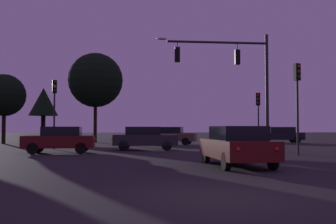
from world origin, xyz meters
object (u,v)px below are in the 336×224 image
at_px(tree_right_cluster, 43,102).
at_px(car_crossing_right, 60,139).
at_px(car_parked_lot, 280,135).
at_px(traffic_light_corner_left, 298,91).
at_px(car_crossing_left, 145,138).
at_px(car_nearside_lane, 237,145).
at_px(tree_left_far, 4,95).
at_px(car_far_lane, 170,135).
at_px(traffic_light_corner_right, 258,109).
at_px(tree_behind_sign, 96,80).
at_px(traffic_light_median, 54,100).
at_px(traffic_signal_mast_arm, 236,70).

bearing_deg(tree_right_cluster, car_crossing_right, -75.56).
bearing_deg(car_crossing_right, car_parked_lot, 36.10).
xyz_separation_m(traffic_light_corner_left, car_crossing_left, (-7.90, 5.44, -2.63)).
bearing_deg(car_nearside_lane, tree_left_far, 124.81).
bearing_deg(car_far_lane, traffic_light_corner_right, -47.20).
xyz_separation_m(car_parked_lot, tree_right_cluster, (-24.05, 9.70, 3.56)).
xyz_separation_m(car_far_lane, tree_behind_sign, (-6.79, 5.91, 5.35)).
relative_size(traffic_light_corner_left, tree_right_cluster, 0.81).
bearing_deg(tree_right_cluster, car_nearside_lane, -65.92).
bearing_deg(car_parked_lot, car_nearside_lane, -115.20).
xyz_separation_m(traffic_light_corner_right, tree_behind_sign, (-12.51, 12.09, 3.34)).
relative_size(car_nearside_lane, tree_right_cluster, 0.76).
distance_m(traffic_light_corner_right, car_far_lane, 8.66).
height_order(car_crossing_left, tree_left_far, tree_left_far).
bearing_deg(traffic_light_corner_left, traffic_light_median, 152.40).
xyz_separation_m(car_crossing_right, tree_left_far, (-7.48, 14.06, 3.61)).
relative_size(car_crossing_left, car_far_lane, 0.91).
bearing_deg(tree_left_far, car_nearside_lane, -55.19).
height_order(car_far_lane, car_parked_lot, same).
distance_m(traffic_light_corner_left, car_parked_lot, 17.15).
bearing_deg(car_crossing_left, car_nearside_lane, -74.07).
xyz_separation_m(traffic_signal_mast_arm, traffic_light_corner_right, (2.65, 3.94, -2.14)).
bearing_deg(traffic_light_median, traffic_signal_mast_arm, -19.81).
xyz_separation_m(car_crossing_left, car_parked_lot, (13.20, 10.65, 0.00)).
height_order(traffic_light_corner_left, traffic_light_corner_right, traffic_light_corner_left).
xyz_separation_m(traffic_signal_mast_arm, traffic_light_median, (-11.57, 4.17, -1.62)).
bearing_deg(car_crossing_left, tree_right_cluster, 118.06).
relative_size(traffic_light_corner_left, traffic_light_median, 1.03).
height_order(traffic_light_corner_left, car_far_lane, traffic_light_corner_left).
height_order(traffic_signal_mast_arm, tree_right_cluster, traffic_signal_mast_arm).
height_order(car_far_lane, tree_right_cluster, tree_right_cluster).
distance_m(traffic_signal_mast_arm, tree_left_far, 22.56).
height_order(traffic_light_median, tree_right_cluster, tree_right_cluster).
relative_size(traffic_light_corner_right, car_nearside_lane, 0.86).
bearing_deg(traffic_light_median, car_parked_lot, 24.41).
bearing_deg(car_parked_lot, car_crossing_left, -141.11).
relative_size(car_crossing_left, car_parked_lot, 0.94).
height_order(traffic_light_corner_right, car_crossing_left, traffic_light_corner_right).
relative_size(car_nearside_lane, tree_behind_sign, 0.52).
xyz_separation_m(tree_behind_sign, tree_right_cluster, (-6.44, 6.60, -1.79)).
bearing_deg(traffic_signal_mast_arm, traffic_light_median, 160.19).
bearing_deg(tree_left_far, traffic_light_corner_left, -39.78).
xyz_separation_m(tree_left_far, tree_right_cluster, (1.58, 8.87, -0.05)).
bearing_deg(traffic_light_corner_right, tree_left_far, 154.42).
relative_size(tree_behind_sign, tree_left_far, 1.39).
distance_m(traffic_light_corner_left, tree_right_cluster, 31.90).
relative_size(tree_behind_sign, tree_right_cluster, 1.48).
xyz_separation_m(tree_behind_sign, tree_left_far, (-8.02, -2.27, -1.74)).
bearing_deg(car_crossing_right, traffic_light_median, 104.74).
distance_m(car_nearside_lane, car_crossing_left, 11.27).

